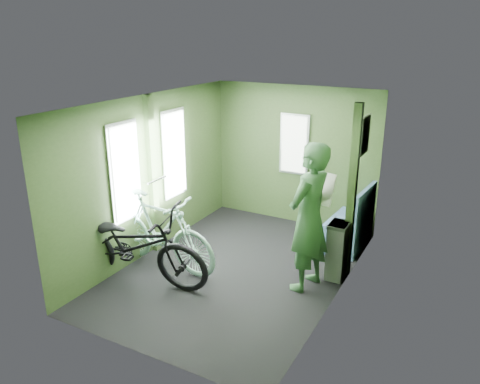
% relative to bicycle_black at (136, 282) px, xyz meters
% --- Properties ---
extents(room, '(4.00, 4.02, 2.31)m').
position_rel_bicycle_black_xyz_m(room, '(0.95, 0.96, 1.44)').
color(room, black).
rests_on(room, ground).
extents(bicycle_black, '(2.16, 1.12, 1.20)m').
position_rel_bicycle_black_xyz_m(bicycle_black, '(0.00, 0.00, 0.00)').
color(bicycle_black, black).
rests_on(bicycle_black, ground).
extents(bicycle_mint, '(1.87, 0.77, 1.14)m').
position_rel_bicycle_black_xyz_m(bicycle_mint, '(0.04, 0.50, 0.00)').
color(bicycle_mint, '#99D5BE').
rests_on(bicycle_mint, ground).
extents(passenger, '(0.59, 0.78, 1.89)m').
position_rel_bicycle_black_xyz_m(passenger, '(1.98, 0.96, 0.95)').
color(passenger, '#325C36').
rests_on(passenger, ground).
extents(waste_box, '(0.23, 0.32, 0.78)m').
position_rel_bicycle_black_xyz_m(waste_box, '(2.25, 1.37, 0.39)').
color(waste_box, gray).
rests_on(waste_box, ground).
extents(bench_seat, '(0.55, 0.93, 0.95)m').
position_rel_bicycle_black_xyz_m(bench_seat, '(2.14, 2.37, 0.28)').
color(bench_seat, '#304765').
rests_on(bench_seat, ground).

